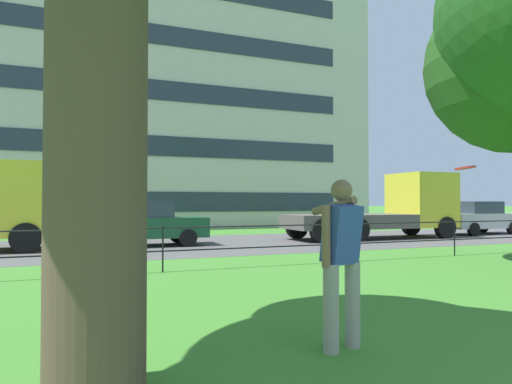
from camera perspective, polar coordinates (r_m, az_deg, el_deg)
street_strip at (r=16.45m, az=-8.24°, el=-6.51°), size 80.00×7.86×0.01m
park_fence at (r=10.66m, az=-0.57°, el=-5.79°), size 28.79×0.04×1.00m
person_thrower at (r=4.81m, az=10.54°, el=-8.04°), size 0.50×0.85×1.74m
frisbee at (r=6.81m, az=24.67°, el=2.75°), size 0.38×0.38×0.06m
car_dark_green_right at (r=16.13m, az=-13.59°, el=-3.83°), size 4.00×1.82×1.54m
flatbed_truck_far_left at (r=20.14m, az=16.75°, el=-2.04°), size 7.34×2.55×2.75m
car_silver_center at (r=23.93m, az=25.97°, el=-2.89°), size 4.04×1.89×1.54m
apartment_building_background at (r=33.01m, az=-19.97°, el=12.53°), size 34.09×14.59×18.67m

